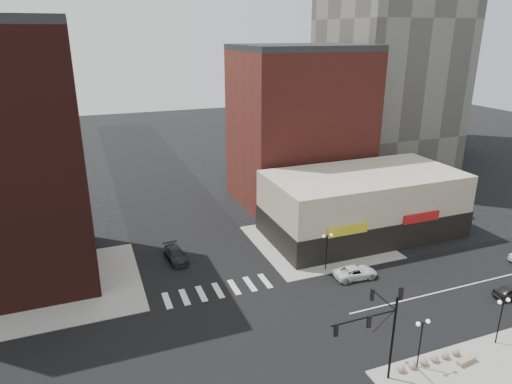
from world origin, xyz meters
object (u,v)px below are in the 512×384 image
white_suv (355,272)px  dark_sedan_north (176,255)px  traffic_signal (380,323)px  stone_bench (466,360)px  street_lamp_se_a (422,332)px  street_lamp_se_b (502,310)px  street_lamp_ne (327,243)px

white_suv → dark_sedan_north: 19.84m
traffic_signal → stone_bench: (7.62, -1.17, -4.62)m
traffic_signal → street_lamp_se_a: (3.76, -0.17, -1.67)m
dark_sedan_north → stone_bench: 30.57m
white_suv → street_lamp_se_a: bearing=170.6°
street_lamp_se_a → street_lamp_se_b: 8.00m
stone_bench → street_lamp_se_a: bearing=158.6°
street_lamp_se_a → stone_bench: 4.96m
street_lamp_ne → stone_bench: size_ratio=2.26×
street_lamp_ne → stone_bench: 17.49m
street_lamp_se_a → dark_sedan_north: 27.78m
street_lamp_ne → street_lamp_se_b: bearing=-66.4°
stone_bench → street_lamp_ne: bearing=92.7°
dark_sedan_north → stone_bench: size_ratio=2.59×
white_suv → stone_bench: bearing=-173.4°
street_lamp_se_a → dark_sedan_north: bearing=119.7°
traffic_signal → street_lamp_se_a: size_ratio=1.87×
street_lamp_se_b → street_lamp_ne: same height
street_lamp_se_b → stone_bench: bearing=-166.4°
dark_sedan_north → stone_bench: bearing=-60.0°
white_suv → stone_bench: white_suv is taller
traffic_signal → stone_bench: bearing=-8.7°
stone_bench → white_suv: bearing=86.2°
street_lamp_se_a → white_suv: bearing=77.1°
street_lamp_se_a → street_lamp_ne: bearing=86.4°
stone_bench → street_lamp_se_b: bearing=6.7°
traffic_signal → white_suv: size_ratio=1.68×
street_lamp_se_b → white_suv: 14.57m
street_lamp_ne → dark_sedan_north: (-14.71, 8.02, -2.60)m
street_lamp_se_b → street_lamp_ne: 17.46m
street_lamp_ne → stone_bench: street_lamp_ne is taller
dark_sedan_north → stone_bench: dark_sedan_north is taller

